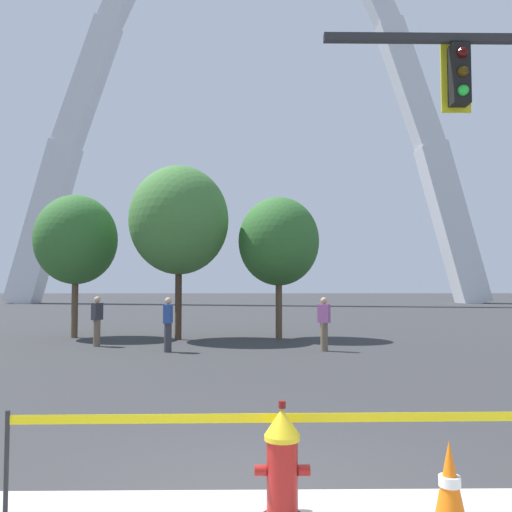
{
  "coord_description": "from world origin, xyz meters",
  "views": [
    {
      "loc": [
        -0.08,
        -4.92,
        1.96
      ],
      "look_at": [
        0.06,
        5.0,
        2.5
      ],
      "focal_mm": 37.15,
      "sensor_mm": 36.0,
      "label": 1
    }
  ],
  "objects_px": {
    "monument_arch": "(249,94)",
    "fire_hydrant": "(282,464)",
    "pedestrian_walking_left": "(324,323)",
    "pedestrian_standing_center": "(97,321)",
    "traffic_cone_by_hydrant": "(450,489)",
    "pedestrian_walking_right": "(168,324)"
  },
  "relations": [
    {
      "from": "pedestrian_standing_center",
      "to": "pedestrian_walking_right",
      "type": "distance_m",
      "value": 2.9
    },
    {
      "from": "pedestrian_walking_left",
      "to": "pedestrian_standing_center",
      "type": "bearing_deg",
      "value": 169.47
    },
    {
      "from": "monument_arch",
      "to": "pedestrian_standing_center",
      "type": "relative_size",
      "value": 33.08
    },
    {
      "from": "traffic_cone_by_hydrant",
      "to": "fire_hydrant",
      "type": "bearing_deg",
      "value": 169.19
    },
    {
      "from": "fire_hydrant",
      "to": "pedestrian_standing_center",
      "type": "distance_m",
      "value": 13.6
    },
    {
      "from": "monument_arch",
      "to": "pedestrian_standing_center",
      "type": "distance_m",
      "value": 45.99
    },
    {
      "from": "monument_arch",
      "to": "fire_hydrant",
      "type": "bearing_deg",
      "value": -89.78
    },
    {
      "from": "monument_arch",
      "to": "pedestrian_standing_center",
      "type": "xyz_separation_m",
      "value": [
        -4.93,
        -40.04,
        -22.09
      ]
    },
    {
      "from": "traffic_cone_by_hydrant",
      "to": "pedestrian_standing_center",
      "type": "height_order",
      "value": "pedestrian_standing_center"
    },
    {
      "from": "traffic_cone_by_hydrant",
      "to": "pedestrian_walking_right",
      "type": "relative_size",
      "value": 0.46
    },
    {
      "from": "traffic_cone_by_hydrant",
      "to": "pedestrian_standing_center",
      "type": "relative_size",
      "value": 0.46
    },
    {
      "from": "pedestrian_walking_left",
      "to": "pedestrian_walking_right",
      "type": "bearing_deg",
      "value": -177.99
    },
    {
      "from": "pedestrian_walking_left",
      "to": "pedestrian_standing_center",
      "type": "height_order",
      "value": "same"
    },
    {
      "from": "pedestrian_walking_left",
      "to": "pedestrian_standing_center",
      "type": "relative_size",
      "value": 1.0
    },
    {
      "from": "traffic_cone_by_hydrant",
      "to": "pedestrian_walking_right",
      "type": "bearing_deg",
      "value": 109.12
    },
    {
      "from": "fire_hydrant",
      "to": "pedestrian_standing_center",
      "type": "relative_size",
      "value": 0.62
    },
    {
      "from": "fire_hydrant",
      "to": "traffic_cone_by_hydrant",
      "type": "relative_size",
      "value": 1.36
    },
    {
      "from": "traffic_cone_by_hydrant",
      "to": "pedestrian_walking_left",
      "type": "relative_size",
      "value": 0.46
    },
    {
      "from": "pedestrian_standing_center",
      "to": "monument_arch",
      "type": "bearing_deg",
      "value": 82.98
    },
    {
      "from": "pedestrian_walking_left",
      "to": "pedestrian_walking_right",
      "type": "height_order",
      "value": "same"
    },
    {
      "from": "fire_hydrant",
      "to": "pedestrian_walking_left",
      "type": "relative_size",
      "value": 0.62
    },
    {
      "from": "monument_arch",
      "to": "pedestrian_walking_right",
      "type": "distance_m",
      "value": 47.09
    }
  ]
}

